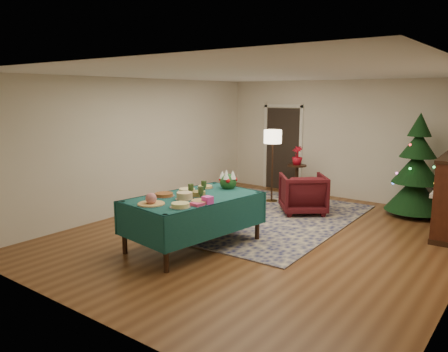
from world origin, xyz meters
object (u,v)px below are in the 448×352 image
Objects in this scene: buffet_table at (193,207)px; side_table at (296,182)px; gift_box at (208,200)px; potted_plant at (297,160)px; christmas_tree at (416,170)px; armchair at (303,192)px; floor_lamp at (273,141)px.

side_table is at bearing 93.58° from buffet_table.
gift_box is 0.17× the size of side_table.
side_table is at bearing -90.00° from potted_plant.
buffet_table is 3.96m from side_table.
buffet_table is at bearing -120.09° from christmas_tree.
armchair reaches higher than buffet_table.
christmas_tree is (1.85, 1.18, 0.47)m from armchair.
potted_plant is 2.57m from christmas_tree.
floor_lamp is (-0.99, 0.44, 0.93)m from armchair.
armchair is at bearing -147.47° from christmas_tree.
christmas_tree is at bearing 1.46° from potted_plant.
floor_lamp is 3.78× the size of potted_plant.
side_table is (-0.71, 4.16, -0.49)m from gift_box.
gift_box is at bearing -80.34° from side_table.
potted_plant is 0.21× the size of christmas_tree.
gift_box is 3.08m from armchair.
armchair is 0.55× the size of floor_lamp.
potted_plant is at bearing -178.54° from christmas_tree.
gift_box reaches higher than buffet_table.
floor_lamp is 1.22m from side_table.
floor_lamp is 2.06× the size of side_table.
christmas_tree is (2.57, 0.07, 0.54)m from side_table.
armchair is 0.43× the size of christmas_tree.
potted_plant is (-0.72, 1.11, 0.46)m from armchair.
gift_box is 0.15× the size of armchair.
floor_lamp reaches higher than buffet_table.
potted_plant reaches higher than gift_box.
christmas_tree is at bearing 59.91° from buffet_table.
christmas_tree is at bearing 14.55° from floor_lamp.
gift_box is at bearing -25.42° from buffet_table.
floor_lamp is at bearing -165.45° from christmas_tree.
gift_box is (0.46, -0.22, 0.22)m from buffet_table.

